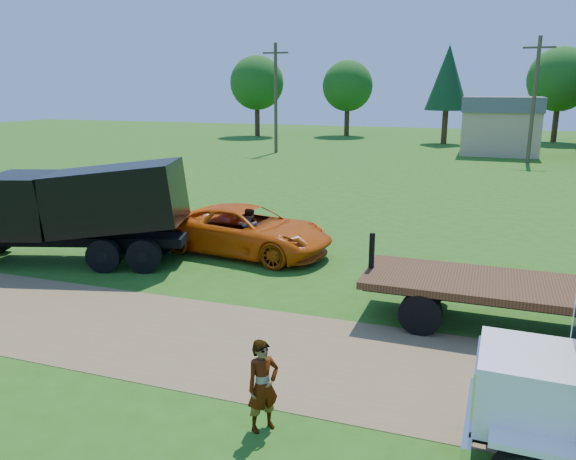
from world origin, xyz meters
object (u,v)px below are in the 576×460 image
(black_dump_truck, at_px, (75,207))
(spectator_a, at_px, (263,386))
(flatbed_trailer, at_px, (536,296))
(orange_pickup, at_px, (248,230))

(black_dump_truck, relative_size, spectator_a, 4.89)
(black_dump_truck, height_order, flatbed_trailer, black_dump_truck)
(black_dump_truck, xyz_separation_m, spectator_a, (9.01, -6.54, -1.02))
(black_dump_truck, relative_size, flatbed_trailer, 0.98)
(orange_pickup, xyz_separation_m, flatbed_trailer, (8.73, -3.63, 0.06))
(orange_pickup, bearing_deg, flatbed_trailer, -104.71)
(orange_pickup, distance_m, flatbed_trailer, 9.45)
(orange_pickup, relative_size, flatbed_trailer, 0.73)
(orange_pickup, relative_size, spectator_a, 3.67)
(orange_pickup, bearing_deg, spectator_a, -147.44)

